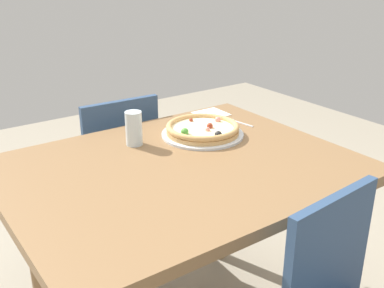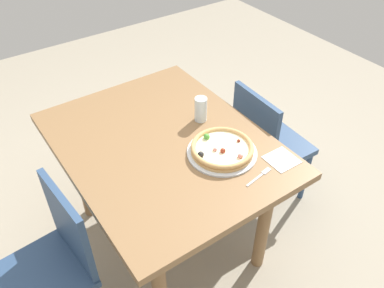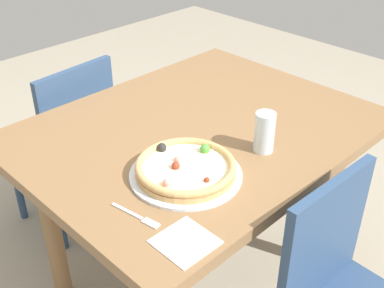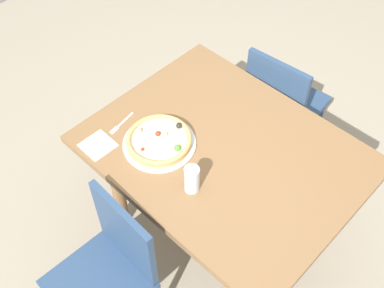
{
  "view_description": "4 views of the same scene",
  "coord_description": "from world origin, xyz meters",
  "px_view_note": "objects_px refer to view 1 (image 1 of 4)",
  "views": [
    {
      "loc": [
        -0.84,
        -1.27,
        1.48
      ],
      "look_at": [
        0.12,
        0.09,
        0.8
      ],
      "focal_mm": 43.29,
      "sensor_mm": 36.0,
      "label": 1
    },
    {
      "loc": [
        1.35,
        -0.76,
        2.06
      ],
      "look_at": [
        0.12,
        0.09,
        0.8
      ],
      "focal_mm": 37.07,
      "sensor_mm": 36.0,
      "label": 2
    },
    {
      "loc": [
        1.08,
        1.05,
        1.64
      ],
      "look_at": [
        0.12,
        0.09,
        0.8
      ],
      "focal_mm": 45.32,
      "sensor_mm": 36.0,
      "label": 3
    },
    {
      "loc": [
        -0.85,
        1.1,
        2.48
      ],
      "look_at": [
        0.12,
        0.09,
        0.8
      ],
      "focal_mm": 44.01,
      "sensor_mm": 36.0,
      "label": 4
    }
  ],
  "objects_px": {
    "pizza": "(203,129)",
    "napkin": "(211,114)",
    "chair_far": "(114,169)",
    "fork": "(236,121)",
    "drinking_glass": "(134,128)",
    "plate": "(203,134)",
    "dining_table": "(180,191)"
  },
  "relations": [
    {
      "from": "pizza",
      "to": "napkin",
      "type": "relative_size",
      "value": 2.2
    },
    {
      "from": "chair_far",
      "to": "fork",
      "type": "relative_size",
      "value": 5.23
    },
    {
      "from": "chair_far",
      "to": "drinking_glass",
      "type": "bearing_deg",
      "value": -101.12
    },
    {
      "from": "plate",
      "to": "fork",
      "type": "bearing_deg",
      "value": 12.22
    },
    {
      "from": "chair_far",
      "to": "dining_table",
      "type": "bearing_deg",
      "value": -92.79
    },
    {
      "from": "pizza",
      "to": "drinking_glass",
      "type": "relative_size",
      "value": 2.24
    },
    {
      "from": "fork",
      "to": "drinking_glass",
      "type": "bearing_deg",
      "value": 77.74
    },
    {
      "from": "dining_table",
      "to": "drinking_glass",
      "type": "height_order",
      "value": "drinking_glass"
    },
    {
      "from": "dining_table",
      "to": "pizza",
      "type": "relative_size",
      "value": 4.03
    },
    {
      "from": "drinking_glass",
      "to": "fork",
      "type": "bearing_deg",
      "value": -2.94
    },
    {
      "from": "fork",
      "to": "napkin",
      "type": "bearing_deg",
      "value": -0.93
    },
    {
      "from": "chair_far",
      "to": "pizza",
      "type": "height_order",
      "value": "chair_far"
    },
    {
      "from": "dining_table",
      "to": "napkin",
      "type": "bearing_deg",
      "value": 41.61
    },
    {
      "from": "chair_far",
      "to": "drinking_glass",
      "type": "relative_size",
      "value": 6.3
    },
    {
      "from": "fork",
      "to": "chair_far",
      "type": "bearing_deg",
      "value": 32.0
    },
    {
      "from": "chair_far",
      "to": "pizza",
      "type": "bearing_deg",
      "value": -68.3
    },
    {
      "from": "chair_far",
      "to": "napkin",
      "type": "height_order",
      "value": "chair_far"
    },
    {
      "from": "dining_table",
      "to": "fork",
      "type": "distance_m",
      "value": 0.54
    },
    {
      "from": "fork",
      "to": "napkin",
      "type": "height_order",
      "value": "fork"
    },
    {
      "from": "fork",
      "to": "dining_table",
      "type": "bearing_deg",
      "value": 107.65
    },
    {
      "from": "fork",
      "to": "napkin",
      "type": "xyz_separation_m",
      "value": [
        -0.02,
        0.16,
        -0.0
      ]
    },
    {
      "from": "drinking_glass",
      "to": "napkin",
      "type": "relative_size",
      "value": 0.98
    },
    {
      "from": "dining_table",
      "to": "drinking_glass",
      "type": "relative_size",
      "value": 9.03
    },
    {
      "from": "chair_far",
      "to": "plate",
      "type": "xyz_separation_m",
      "value": [
        0.18,
        -0.51,
        0.31
      ]
    },
    {
      "from": "dining_table",
      "to": "napkin",
      "type": "height_order",
      "value": "napkin"
    },
    {
      "from": "dining_table",
      "to": "plate",
      "type": "xyz_separation_m",
      "value": [
        0.24,
        0.19,
        0.11
      ]
    },
    {
      "from": "plate",
      "to": "drinking_glass",
      "type": "relative_size",
      "value": 2.51
    },
    {
      "from": "plate",
      "to": "drinking_glass",
      "type": "bearing_deg",
      "value": 165.18
    },
    {
      "from": "drinking_glass",
      "to": "dining_table",
      "type": "bearing_deg",
      "value": -81.16
    },
    {
      "from": "pizza",
      "to": "napkin",
      "type": "xyz_separation_m",
      "value": [
        0.2,
        0.21,
        -0.03
      ]
    },
    {
      "from": "drinking_glass",
      "to": "chair_far",
      "type": "bearing_deg",
      "value": 76.5
    },
    {
      "from": "dining_table",
      "to": "drinking_glass",
      "type": "bearing_deg",
      "value": 98.84
    }
  ]
}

